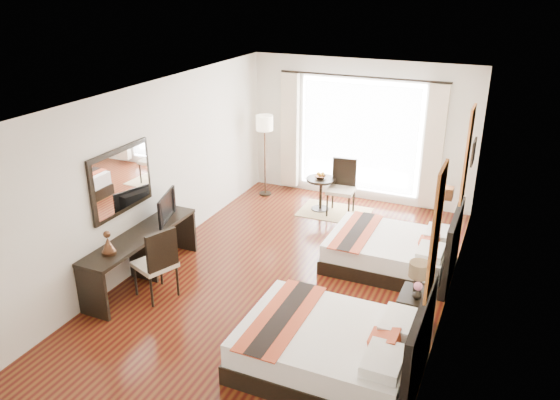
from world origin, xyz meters
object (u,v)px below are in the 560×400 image
at_px(bed_far, 394,251).
at_px(window_chair, 341,198).
at_px(table_lamp, 419,272).
at_px(bed_near, 335,348).
at_px(fruit_bowl, 320,177).
at_px(desk_chair, 157,276).
at_px(side_table, 321,194).
at_px(nightstand, 416,311).
at_px(floor_lamp, 265,128).
at_px(console_desk, 143,257).
at_px(vase, 417,295).
at_px(television, 162,207).

height_order(bed_far, window_chair, bed_far).
xyz_separation_m(table_lamp, window_chair, (-1.99, 3.03, -0.46)).
relative_size(bed_near, fruit_bowl, 9.45).
height_order(desk_chair, side_table, desk_chair).
distance_m(nightstand, floor_lamp, 5.22).
distance_m(console_desk, side_table, 3.86).
relative_size(console_desk, side_table, 3.37).
height_order(floor_lamp, fruit_bowl, floor_lamp).
xyz_separation_m(vase, desk_chair, (-3.50, -0.61, -0.23)).
distance_m(nightstand, window_chair, 3.71).
xyz_separation_m(console_desk, desk_chair, (0.47, -0.30, -0.05)).
xyz_separation_m(console_desk, window_chair, (1.94, 3.52, -0.06)).
relative_size(bed_near, television, 2.73).
height_order(nightstand, fruit_bowl, fruit_bowl).
bearing_deg(television, floor_lamp, -20.54).
relative_size(bed_near, side_table, 3.15).
relative_size(bed_far, fruit_bowl, 8.76).
relative_size(console_desk, floor_lamp, 1.31).
xyz_separation_m(desk_chair, window_chair, (1.48, 3.82, -0.01)).
xyz_separation_m(bed_far, console_desk, (-3.34, -1.89, 0.10)).
xyz_separation_m(floor_lamp, fruit_bowl, (1.31, -0.30, -0.74)).
bearing_deg(window_chair, television, -37.01).
bearing_deg(desk_chair, window_chair, -89.31).
bearing_deg(table_lamp, bed_near, -117.80).
distance_m(nightstand, table_lamp, 0.54).
height_order(bed_far, console_desk, bed_far).
relative_size(bed_near, vase, 16.84).
bearing_deg(bed_near, fruit_bowl, 112.16).
distance_m(nightstand, vase, 0.32).
height_order(floor_lamp, side_table, floor_lamp).
bearing_deg(nightstand, fruit_bowl, 128.07).
bearing_deg(television, desk_chair, -169.68).
distance_m(bed_far, window_chair, 2.14).
xyz_separation_m(table_lamp, vase, (0.03, -0.18, -0.22)).
distance_m(bed_near, vase, 1.32).
distance_m(bed_near, table_lamp, 1.51).
height_order(bed_near, vase, bed_near).
relative_size(table_lamp, television, 0.55).
height_order(bed_far, vase, bed_far).
relative_size(nightstand, window_chair, 0.50).
relative_size(console_desk, television, 2.92).
relative_size(floor_lamp, fruit_bowl, 7.71).
bearing_deg(vase, floor_lamp, 136.91).
distance_m(table_lamp, side_table, 3.91).
height_order(bed_near, nightstand, bed_near).
relative_size(vase, fruit_bowl, 0.56).
bearing_deg(fruit_bowl, vase, -52.72).
distance_m(vase, desk_chair, 3.56).
bearing_deg(console_desk, nightstand, 5.88).
distance_m(console_desk, fruit_bowl, 3.85).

